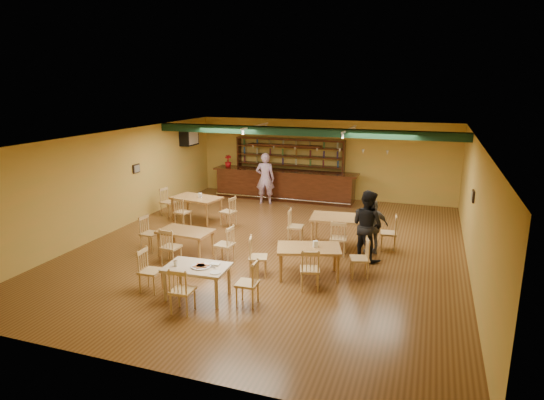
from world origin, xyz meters
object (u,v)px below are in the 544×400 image
at_px(dining_table_d, 309,262).
at_px(patron_right_a, 367,225).
at_px(dining_table_b, 341,231).
at_px(bar_counter, 284,185).
at_px(dining_table_a, 197,209).
at_px(near_table, 198,282).
at_px(dining_table_c, 186,243).
at_px(patron_bar, 265,178).

height_order(dining_table_d, patron_right_a, patron_right_a).
relative_size(dining_table_b, patron_right_a, 0.91).
height_order(bar_counter, dining_table_a, bar_counter).
distance_m(dining_table_a, dining_table_b, 4.98).
bearing_deg(patron_right_a, dining_table_a, 17.90).
relative_size(bar_counter, near_table, 4.29).
height_order(bar_counter, dining_table_d, bar_counter).
bearing_deg(patron_right_a, dining_table_c, 50.29).
bearing_deg(patron_bar, dining_table_b, 122.75).
distance_m(bar_counter, dining_table_a, 4.05).
distance_m(dining_table_b, dining_table_d, 2.36).
bearing_deg(dining_table_b, bar_counter, 118.41).
relative_size(dining_table_c, patron_right_a, 0.76).
bearing_deg(near_table, bar_counter, 93.05).
bearing_deg(patron_right_a, patron_bar, -11.43).
relative_size(dining_table_a, near_table, 1.19).
bearing_deg(dining_table_b, dining_table_a, 163.96).
bearing_deg(near_table, patron_bar, 97.14).
distance_m(dining_table_c, patron_bar, 5.76).
distance_m(dining_table_b, patron_bar, 5.11).
relative_size(dining_table_d, patron_bar, 0.76).
xyz_separation_m(dining_table_a, patron_right_a, (5.70, -1.68, 0.51)).
distance_m(dining_table_a, dining_table_d, 5.61).
xyz_separation_m(bar_counter, near_table, (0.84, -8.63, -0.22)).
relative_size(dining_table_c, near_table, 1.05).
relative_size(bar_counter, dining_table_a, 3.60).
relative_size(bar_counter, dining_table_c, 4.07).
bearing_deg(dining_table_a, patron_bar, 73.94).
relative_size(dining_table_c, patron_bar, 0.72).
bearing_deg(dining_table_c, dining_table_a, 116.77).
relative_size(bar_counter, patron_right_a, 3.10).
distance_m(dining_table_a, dining_table_c, 3.21).
bearing_deg(dining_table_b, dining_table_d, -103.27).
relative_size(dining_table_d, near_table, 1.11).
distance_m(dining_table_d, patron_bar, 6.83).
distance_m(dining_table_c, patron_right_a, 4.66).
xyz_separation_m(bar_counter, dining_table_d, (2.75, -6.82, -0.21)).
relative_size(bar_counter, patron_bar, 2.94).
xyz_separation_m(dining_table_c, patron_right_a, (4.45, 1.27, 0.56)).
height_order(dining_table_b, dining_table_c, dining_table_b).
relative_size(near_table, patron_right_a, 0.72).
bearing_deg(bar_counter, dining_table_c, -95.22).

